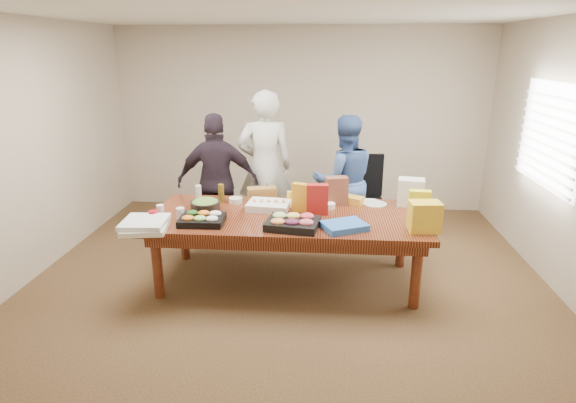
# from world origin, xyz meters

# --- Properties ---
(floor) EXTENTS (5.50, 5.00, 0.02)m
(floor) POSITION_xyz_m (0.00, 0.00, -0.01)
(floor) COLOR #47301E
(floor) RESTS_ON ground
(ceiling) EXTENTS (5.50, 5.00, 0.02)m
(ceiling) POSITION_xyz_m (0.00, 0.00, 2.71)
(ceiling) COLOR white
(ceiling) RESTS_ON wall_back
(wall_back) EXTENTS (5.50, 0.04, 2.70)m
(wall_back) POSITION_xyz_m (0.00, 2.50, 1.35)
(wall_back) COLOR beige
(wall_back) RESTS_ON floor
(wall_front) EXTENTS (5.50, 0.04, 2.70)m
(wall_front) POSITION_xyz_m (0.00, -2.50, 1.35)
(wall_front) COLOR beige
(wall_front) RESTS_ON floor
(wall_left) EXTENTS (0.04, 5.00, 2.70)m
(wall_left) POSITION_xyz_m (-2.75, 0.00, 1.35)
(wall_left) COLOR beige
(wall_left) RESTS_ON floor
(window_panel) EXTENTS (0.03, 1.40, 1.10)m
(window_panel) POSITION_xyz_m (2.72, 0.60, 1.50)
(window_panel) COLOR white
(window_panel) RESTS_ON wall_right
(window_blinds) EXTENTS (0.04, 1.36, 1.00)m
(window_blinds) POSITION_xyz_m (2.68, 0.60, 1.50)
(window_blinds) COLOR beige
(window_blinds) RESTS_ON wall_right
(conference_table) EXTENTS (2.80, 1.20, 0.75)m
(conference_table) POSITION_xyz_m (0.00, 0.00, 0.38)
(conference_table) COLOR #4C1C0F
(conference_table) RESTS_ON floor
(office_chair) EXTENTS (0.57, 0.57, 1.03)m
(office_chair) POSITION_xyz_m (0.92, 1.29, 0.51)
(office_chair) COLOR black
(office_chair) RESTS_ON floor
(person_center) EXTENTS (0.78, 0.59, 1.91)m
(person_center) POSITION_xyz_m (-0.38, 1.18, 0.95)
(person_center) COLOR silver
(person_center) RESTS_ON floor
(person_right) EXTENTS (0.90, 0.76, 1.63)m
(person_right) POSITION_xyz_m (0.61, 1.09, 0.82)
(person_right) COLOR #36548D
(person_right) RESTS_ON floor
(person_left) EXTENTS (1.02, 0.53, 1.66)m
(person_left) POSITION_xyz_m (-0.92, 0.88, 0.83)
(person_left) COLOR black
(person_left) RESTS_ON floor
(veggie_tray) EXTENTS (0.43, 0.34, 0.06)m
(veggie_tray) POSITION_xyz_m (-0.81, -0.30, 0.78)
(veggie_tray) COLOR black
(veggie_tray) RESTS_ON conference_table
(fruit_tray) EXTENTS (0.54, 0.45, 0.07)m
(fruit_tray) POSITION_xyz_m (0.07, -0.34, 0.79)
(fruit_tray) COLOR black
(fruit_tray) RESTS_ON conference_table
(sheet_cake) EXTENTS (0.47, 0.37, 0.08)m
(sheet_cake) POSITION_xyz_m (-0.21, 0.17, 0.79)
(sheet_cake) COLOR white
(sheet_cake) RESTS_ON conference_table
(salad_bowl) EXTENTS (0.39, 0.39, 0.10)m
(salad_bowl) POSITION_xyz_m (-0.87, 0.06, 0.80)
(salad_bowl) COLOR black
(salad_bowl) RESTS_ON conference_table
(chip_bag_blue) EXTENTS (0.48, 0.43, 0.06)m
(chip_bag_blue) POSITION_xyz_m (0.56, -0.35, 0.78)
(chip_bag_blue) COLOR blue
(chip_bag_blue) RESTS_ON conference_table
(chip_bag_red) EXTENTS (0.22, 0.10, 0.32)m
(chip_bag_red) POSITION_xyz_m (0.30, 0.04, 0.91)
(chip_bag_red) COLOR #AC1C18
(chip_bag_red) RESTS_ON conference_table
(chip_bag_yellow) EXTENTS (0.21, 0.10, 0.31)m
(chip_bag_yellow) POSITION_xyz_m (1.30, -0.06, 0.91)
(chip_bag_yellow) COLOR #FFFC23
(chip_bag_yellow) RESTS_ON conference_table
(chip_bag_orange) EXTENTS (0.20, 0.14, 0.29)m
(chip_bag_orange) POSITION_xyz_m (0.13, 0.15, 0.90)
(chip_bag_orange) COLOR orange
(chip_bag_orange) RESTS_ON conference_table
(mayo_jar) EXTENTS (0.12, 0.12, 0.15)m
(mayo_jar) POSITION_xyz_m (0.13, 0.34, 0.82)
(mayo_jar) COLOR beige
(mayo_jar) RESTS_ON conference_table
(mustard_bottle) EXTENTS (0.07, 0.07, 0.16)m
(mustard_bottle) POSITION_xyz_m (-0.01, 0.30, 0.83)
(mustard_bottle) COLOR yellow
(mustard_bottle) RESTS_ON conference_table
(dressing_bottle) EXTENTS (0.08, 0.08, 0.20)m
(dressing_bottle) POSITION_xyz_m (-0.77, 0.36, 0.85)
(dressing_bottle) COLOR #5B450F
(dressing_bottle) RESTS_ON conference_table
(ranch_bottle) EXTENTS (0.07, 0.07, 0.19)m
(ranch_bottle) POSITION_xyz_m (-1.02, 0.35, 0.84)
(ranch_bottle) COLOR silver
(ranch_bottle) RESTS_ON conference_table
(banana_bunch) EXTENTS (0.29, 0.24, 0.08)m
(banana_bunch) POSITION_xyz_m (0.67, 0.42, 0.79)
(banana_bunch) COLOR gold
(banana_bunch) RESTS_ON conference_table
(bread_loaf) EXTENTS (0.35, 0.22, 0.13)m
(bread_loaf) POSITION_xyz_m (-0.33, 0.52, 0.81)
(bread_loaf) COLOR olive
(bread_loaf) RESTS_ON conference_table
(kraft_bag) EXTENTS (0.26, 0.19, 0.31)m
(kraft_bag) POSITION_xyz_m (0.50, 0.38, 0.90)
(kraft_bag) COLOR brown
(kraft_bag) RESTS_ON conference_table
(red_cup) EXTENTS (0.11, 0.11, 0.11)m
(red_cup) POSITION_xyz_m (-1.30, -0.30, 0.81)
(red_cup) COLOR #AF0817
(red_cup) RESTS_ON conference_table
(clear_cup_a) EXTENTS (0.09, 0.09, 0.11)m
(clear_cup_a) POSITION_xyz_m (-1.06, -0.19, 0.81)
(clear_cup_a) COLOR white
(clear_cup_a) RESTS_ON conference_table
(clear_cup_b) EXTENTS (0.09, 0.09, 0.11)m
(clear_cup_b) POSITION_xyz_m (-1.30, -0.10, 0.80)
(clear_cup_b) COLOR white
(clear_cup_b) RESTS_ON conference_table
(pizza_box_lower) EXTENTS (0.46, 0.46, 0.05)m
(pizza_box_lower) POSITION_xyz_m (-1.30, -0.52, 0.77)
(pizza_box_lower) COLOR silver
(pizza_box_lower) RESTS_ON conference_table
(pizza_box_upper) EXTENTS (0.42, 0.42, 0.05)m
(pizza_box_upper) POSITION_xyz_m (-1.31, -0.50, 0.82)
(pizza_box_upper) COLOR white
(pizza_box_upper) RESTS_ON pizza_box_lower
(plate_a) EXTENTS (0.32, 0.32, 0.01)m
(plate_a) POSITION_xyz_m (0.92, 0.40, 0.76)
(plate_a) COLOR silver
(plate_a) RESTS_ON conference_table
(plate_b) EXTENTS (0.28, 0.28, 0.01)m
(plate_b) POSITION_xyz_m (0.87, 0.46, 0.76)
(plate_b) COLOR white
(plate_b) RESTS_ON conference_table
(dip_bowl_a) EXTENTS (0.15, 0.15, 0.06)m
(dip_bowl_a) POSITION_xyz_m (0.42, 0.25, 0.78)
(dip_bowl_a) COLOR white
(dip_bowl_a) RESTS_ON conference_table
(dip_bowl_b) EXTENTS (0.17, 0.17, 0.06)m
(dip_bowl_b) POSITION_xyz_m (-0.60, 0.34, 0.78)
(dip_bowl_b) COLOR beige
(dip_bowl_b) RESTS_ON conference_table
(grocery_bag_white) EXTENTS (0.31, 0.24, 0.30)m
(grocery_bag_white) POSITION_xyz_m (1.30, 0.41, 0.90)
(grocery_bag_white) COLOR silver
(grocery_bag_white) RESTS_ON conference_table
(grocery_bag_yellow) EXTENTS (0.30, 0.22, 0.28)m
(grocery_bag_yellow) POSITION_xyz_m (1.30, -0.33, 0.89)
(grocery_bag_yellow) COLOR yellow
(grocery_bag_yellow) RESTS_ON conference_table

